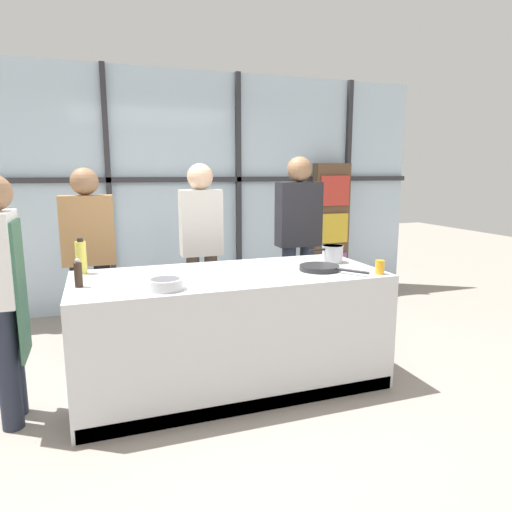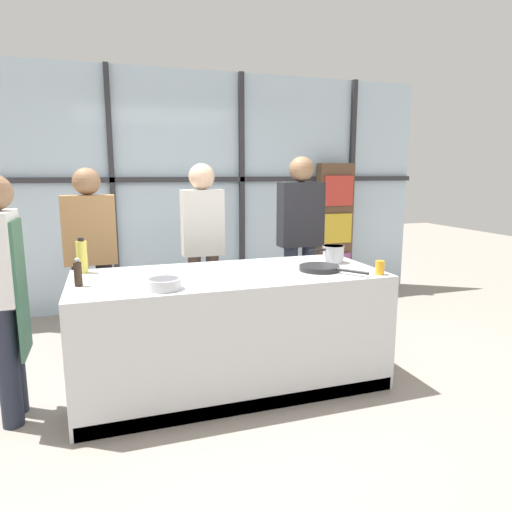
{
  "view_description": "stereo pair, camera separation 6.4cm",
  "coord_description": "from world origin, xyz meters",
  "px_view_note": "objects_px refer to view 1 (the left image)",
  "views": [
    {
      "loc": [
        -0.92,
        -3.21,
        1.63
      ],
      "look_at": [
        0.24,
        0.1,
        0.98
      ],
      "focal_mm": 32.0,
      "sensor_mm": 36.0,
      "label": 1
    },
    {
      "loc": [
        -0.86,
        -3.23,
        1.63
      ],
      "look_at": [
        0.24,
        0.1,
        0.98
      ],
      "focal_mm": 32.0,
      "sensor_mm": 36.0,
      "label": 2
    }
  ],
  "objects_px": {
    "frying_pan": "(320,268)",
    "saucepan": "(332,253)",
    "mixing_bowl": "(165,284)",
    "juice_glass_near": "(380,267)",
    "pepper_grinder": "(78,274)",
    "oil_bottle": "(81,257)",
    "spectator_center_right": "(298,233)",
    "chef": "(4,286)",
    "spectator_center_left": "(201,240)",
    "white_plate": "(152,273)",
    "spectator_far_left": "(89,252)"
  },
  "relations": [
    {
      "from": "chef",
      "to": "spectator_center_left",
      "type": "bearing_deg",
      "value": 124.08
    },
    {
      "from": "chef",
      "to": "spectator_center_right",
      "type": "height_order",
      "value": "spectator_center_right"
    },
    {
      "from": "frying_pan",
      "to": "pepper_grinder",
      "type": "distance_m",
      "value": 1.74
    },
    {
      "from": "spectator_center_left",
      "to": "chef",
      "type": "bearing_deg",
      "value": 34.08
    },
    {
      "from": "spectator_far_left",
      "to": "chef",
      "type": "bearing_deg",
      "value": 63.76
    },
    {
      "from": "chef",
      "to": "spectator_far_left",
      "type": "bearing_deg",
      "value": 153.76
    },
    {
      "from": "spectator_center_left",
      "to": "juice_glass_near",
      "type": "relative_size",
      "value": 16.44
    },
    {
      "from": "spectator_far_left",
      "to": "spectator_center_right",
      "type": "xyz_separation_m",
      "value": [
        2.0,
        0.0,
        0.07
      ]
    },
    {
      "from": "oil_bottle",
      "to": "pepper_grinder",
      "type": "bearing_deg",
      "value": -91.33
    },
    {
      "from": "mixing_bowl",
      "to": "oil_bottle",
      "type": "height_order",
      "value": "oil_bottle"
    },
    {
      "from": "spectator_far_left",
      "to": "white_plate",
      "type": "distance_m",
      "value": 0.91
    },
    {
      "from": "spectator_far_left",
      "to": "juice_glass_near",
      "type": "distance_m",
      "value": 2.45
    },
    {
      "from": "spectator_far_left",
      "to": "white_plate",
      "type": "bearing_deg",
      "value": 119.18
    },
    {
      "from": "white_plate",
      "to": "oil_bottle",
      "type": "distance_m",
      "value": 0.54
    },
    {
      "from": "saucepan",
      "to": "pepper_grinder",
      "type": "relative_size",
      "value": 1.7
    },
    {
      "from": "spectator_center_right",
      "to": "saucepan",
      "type": "distance_m",
      "value": 0.85
    },
    {
      "from": "saucepan",
      "to": "mixing_bowl",
      "type": "distance_m",
      "value": 1.52
    },
    {
      "from": "mixing_bowl",
      "to": "juice_glass_near",
      "type": "distance_m",
      "value": 1.57
    },
    {
      "from": "frying_pan",
      "to": "mixing_bowl",
      "type": "bearing_deg",
      "value": -171.05
    },
    {
      "from": "spectator_far_left",
      "to": "spectator_center_left",
      "type": "xyz_separation_m",
      "value": [
        1.0,
        0.0,
        0.05
      ]
    },
    {
      "from": "spectator_center_right",
      "to": "pepper_grinder",
      "type": "bearing_deg",
      "value": 26.61
    },
    {
      "from": "pepper_grinder",
      "to": "juice_glass_near",
      "type": "relative_size",
      "value": 1.87
    },
    {
      "from": "spectator_far_left",
      "to": "spectator_center_right",
      "type": "distance_m",
      "value": 2.0
    },
    {
      "from": "mixing_bowl",
      "to": "frying_pan",
      "type": "bearing_deg",
      "value": 8.95
    },
    {
      "from": "saucepan",
      "to": "white_plate",
      "type": "bearing_deg",
      "value": 178.17
    },
    {
      "from": "oil_bottle",
      "to": "juice_glass_near",
      "type": "distance_m",
      "value": 2.23
    },
    {
      "from": "spectator_far_left",
      "to": "juice_glass_near",
      "type": "relative_size",
      "value": 16.06
    },
    {
      "from": "frying_pan",
      "to": "white_plate",
      "type": "xyz_separation_m",
      "value": [
        -1.24,
        0.3,
        -0.01
      ]
    },
    {
      "from": "saucepan",
      "to": "juice_glass_near",
      "type": "xyz_separation_m",
      "value": [
        0.12,
        -0.51,
        -0.02
      ]
    },
    {
      "from": "oil_bottle",
      "to": "spectator_far_left",
      "type": "bearing_deg",
      "value": 85.6
    },
    {
      "from": "saucepan",
      "to": "pepper_grinder",
      "type": "distance_m",
      "value": 1.99
    },
    {
      "from": "juice_glass_near",
      "to": "pepper_grinder",
      "type": "bearing_deg",
      "value": 171.21
    },
    {
      "from": "frying_pan",
      "to": "spectator_far_left",
      "type": "bearing_deg",
      "value": 146.95
    },
    {
      "from": "frying_pan",
      "to": "pepper_grinder",
      "type": "relative_size",
      "value": 2.52
    },
    {
      "from": "spectator_far_left",
      "to": "saucepan",
      "type": "relative_size",
      "value": 5.06
    },
    {
      "from": "frying_pan",
      "to": "saucepan",
      "type": "bearing_deg",
      "value": 46.43
    },
    {
      "from": "saucepan",
      "to": "pepper_grinder",
      "type": "xyz_separation_m",
      "value": [
        -1.99,
        -0.19,
        0.01
      ]
    },
    {
      "from": "mixing_bowl",
      "to": "juice_glass_near",
      "type": "height_order",
      "value": "juice_glass_near"
    },
    {
      "from": "spectator_center_right",
      "to": "mixing_bowl",
      "type": "xyz_separation_m",
      "value": [
        -1.53,
        -1.29,
        -0.1
      ]
    },
    {
      "from": "spectator_center_left",
      "to": "oil_bottle",
      "type": "distance_m",
      "value": 1.21
    },
    {
      "from": "spectator_far_left",
      "to": "pepper_grinder",
      "type": "bearing_deg",
      "value": 86.88
    },
    {
      "from": "chef",
      "to": "spectator_far_left",
      "type": "height_order",
      "value": "spectator_far_left"
    },
    {
      "from": "frying_pan",
      "to": "white_plate",
      "type": "bearing_deg",
      "value": 166.3
    },
    {
      "from": "oil_bottle",
      "to": "juice_glass_near",
      "type": "height_order",
      "value": "oil_bottle"
    },
    {
      "from": "oil_bottle",
      "to": "pepper_grinder",
      "type": "relative_size",
      "value": 1.37
    },
    {
      "from": "pepper_grinder",
      "to": "juice_glass_near",
      "type": "distance_m",
      "value": 2.13
    },
    {
      "from": "spectator_far_left",
      "to": "oil_bottle",
      "type": "distance_m",
      "value": 0.61
    },
    {
      "from": "chef",
      "to": "spectator_center_right",
      "type": "bearing_deg",
      "value": 112.09
    },
    {
      "from": "spectator_center_right",
      "to": "saucepan",
      "type": "height_order",
      "value": "spectator_center_right"
    },
    {
      "from": "spectator_far_left",
      "to": "white_plate",
      "type": "height_order",
      "value": "spectator_far_left"
    }
  ]
}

